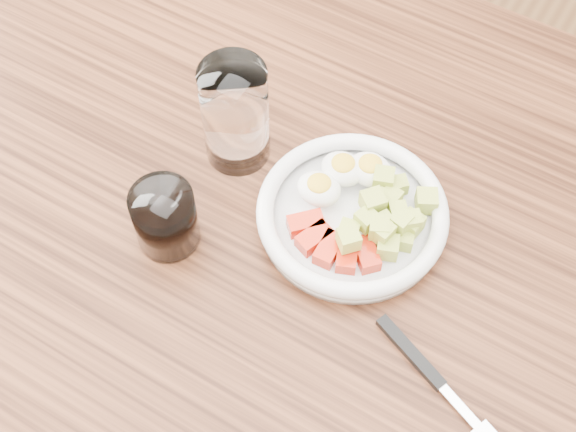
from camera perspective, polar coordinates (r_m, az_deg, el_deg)
The scene contains 5 objects.
dining_table at distance 0.96m, azimuth 0.21°, elevation -4.80°, with size 1.50×0.90×0.77m.
bowl at distance 0.87m, azimuth 4.72°, elevation 0.32°, with size 0.21×0.21×0.05m.
fork at distance 0.81m, azimuth 9.94°, elevation -10.85°, with size 0.18×0.08×0.01m.
water_glass at distance 0.89m, azimuth -3.77°, elevation 7.22°, with size 0.07×0.07×0.13m, color white.
coffee_glass at distance 0.85m, azimuth -8.73°, elevation -0.18°, with size 0.07×0.07×0.08m.
Camera 1 is at (0.22, -0.38, 1.53)m, focal length 50.00 mm.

